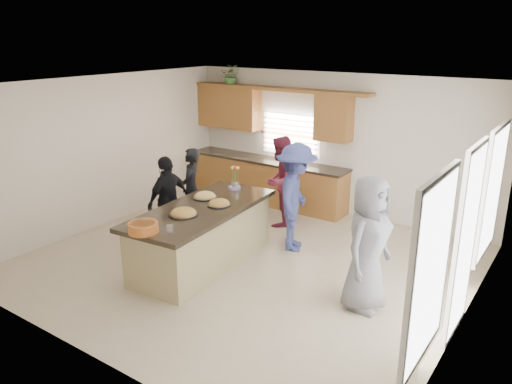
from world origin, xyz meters
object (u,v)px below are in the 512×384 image
Objects in this scene: salad_bowl at (143,227)px; woman_left_mid at (280,181)px; woman_left_front at (168,200)px; woman_left_back at (191,188)px; woman_right_back at (296,197)px; island at (202,237)px; woman_right_front at (368,244)px.

woman_left_mid reaches higher than salad_bowl.
woman_left_mid is 2.14m from woman_left_front.
woman_left_mid reaches higher than woman_left_back.
woman_left_back is 2.16m from woman_right_back.
salad_bowl is at bearing 139.16° from woman_right_back.
island is 1.72m from woman_left_back.
woman_left_front is 2.19m from woman_right_back.
woman_right_front is (3.65, -0.09, 0.14)m from woman_left_front.
woman_left_back is at bearing -164.61° from woman_left_front.
salad_bowl is at bearing -93.33° from island.
woman_left_back is 0.97× the size of woman_left_front.
woman_left_mid reaches higher than woman_left_front.
woman_left_front is 0.85× the size of woman_right_front.
woman_left_front reaches higher than salad_bowl.
woman_left_mid is (0.07, 3.37, -0.17)m from salad_bowl.
island is at bearing 99.65° from woman_right_front.
island is 1.85× the size of woman_left_back.
woman_left_mid is 1.14m from woman_right_back.
woman_right_front is at bearing 89.39° from woman_left_front.
island is 1.12m from woman_left_front.
island is 1.35m from salad_bowl.
woman_left_mid is 1.10× the size of woman_left_front.
woman_left_front reaches higher than island.
woman_left_back is 0.82× the size of woman_right_back.
woman_right_back reaches higher than woman_left_mid.
woman_left_front is at bearing -10.84° from woman_left_back.
woman_left_front is (-1.12, -1.83, -0.08)m from woman_left_mid.
woman_right_front reaches higher than salad_bowl.
woman_left_front is at bearing 158.04° from island.
woman_left_front is (0.21, -0.83, 0.02)m from woman_left_back.
woman_left_front is 3.66m from woman_right_front.
woman_right_back is (0.88, 2.56, -0.11)m from salad_bowl.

